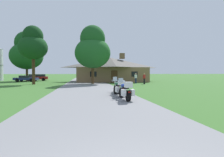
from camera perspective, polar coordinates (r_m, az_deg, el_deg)
ground_plane at (r=21.73m, az=-7.82°, el=-2.65°), size 500.00×500.00×0.00m
asphalt_driveway at (r=19.74m, az=-7.68°, el=-3.01°), size 6.40×80.00×0.06m
motorcycle_blue_nearest_to_camera at (r=10.56m, az=4.44°, el=-4.06°), size 0.79×2.08×1.30m
motorcycle_green_second_in_row at (r=12.48m, az=2.32°, el=-3.15°), size 0.85×2.08×1.30m
motorcycle_green_farthest_in_row at (r=14.33m, az=1.58°, el=-2.46°), size 0.66×2.08×1.30m
stone_lodge at (r=34.56m, az=-0.48°, el=3.02°), size 13.65×9.15×5.58m
bystander_white_shirt_near_lodge at (r=28.74m, az=7.72°, el=0.30°), size 0.50×0.36×1.67m
bystander_red_shirt_beside_signpost at (r=27.04m, az=10.42°, el=0.19°), size 0.47×0.39×1.67m
tree_left_far at (r=39.95m, az=-25.95°, el=7.69°), size 6.39×6.39×10.08m
tree_left_near at (r=28.66m, az=-24.21°, el=10.07°), size 4.10×4.10×8.60m
tree_by_lodge_front at (r=26.89m, az=-6.28°, el=9.53°), size 5.34×5.34×8.81m
parked_red_suv_far_left at (r=40.84m, az=-23.20°, el=0.40°), size 4.79×2.39×1.40m
parked_navy_sedan_far_left at (r=37.54m, az=-26.09°, el=0.04°), size 4.37×2.27×1.20m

